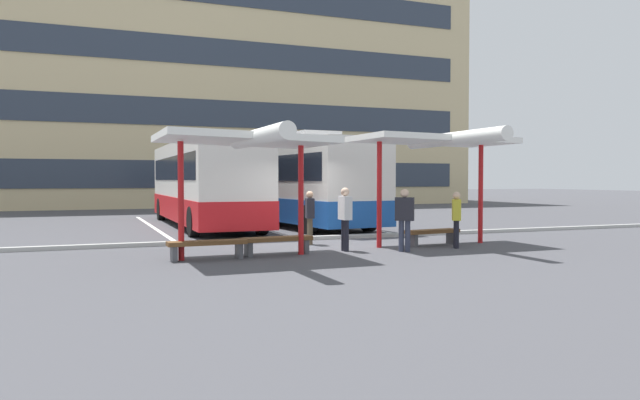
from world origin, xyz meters
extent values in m
plane|color=#47474C|center=(0.00, 0.00, 0.00)|extent=(160.00, 160.00, 0.00)
cube|color=#D1BC8C|center=(0.00, 30.19, 10.13)|extent=(44.37, 12.90, 20.26)
cube|color=#2D3847|center=(0.00, 23.71, 2.23)|extent=(40.82, 0.08, 1.78)
cube|color=#2D3847|center=(0.00, 23.71, 6.28)|extent=(40.82, 0.08, 1.78)
cube|color=#2D3847|center=(0.00, 23.71, 10.33)|extent=(40.82, 0.08, 1.78)
cube|color=silver|center=(-1.79, 7.97, 1.80)|extent=(2.58, 12.07, 3.05)
cube|color=red|center=(-1.79, 7.97, 0.74)|extent=(2.62, 12.12, 0.92)
cube|color=black|center=(-1.79, 7.97, 2.32)|extent=(2.60, 11.11, 0.91)
cube|color=black|center=(-1.75, 13.97, 2.16)|extent=(2.21, 0.09, 1.83)
cube|color=silver|center=(-1.80, 6.46, 3.50)|extent=(1.52, 2.21, 0.36)
cylinder|color=black|center=(-2.92, 12.40, 0.50)|extent=(0.31, 1.00, 1.00)
cylinder|color=black|center=(-0.61, 12.39, 0.50)|extent=(0.31, 1.00, 1.00)
cylinder|color=black|center=(-2.97, 3.55, 0.50)|extent=(0.31, 1.00, 1.00)
cylinder|color=black|center=(-0.66, 3.53, 0.50)|extent=(0.31, 1.00, 1.00)
cube|color=silver|center=(1.78, 6.84, 1.80)|extent=(3.54, 10.59, 3.06)
cube|color=#194C9E|center=(1.78, 6.84, 0.72)|extent=(3.58, 10.63, 0.89)
cube|color=black|center=(1.78, 6.84, 2.30)|extent=(3.49, 9.76, 0.96)
cube|color=black|center=(1.31, 11.98, 2.17)|extent=(2.28, 0.29, 1.83)
cube|color=silver|center=(1.90, 5.55, 3.51)|extent=(1.75, 2.33, 0.36)
cylinder|color=black|center=(0.25, 10.31, 0.50)|extent=(0.39, 1.02, 1.00)
cylinder|color=black|center=(2.64, 10.53, 0.50)|extent=(0.39, 1.02, 1.00)
cylinder|color=black|center=(0.91, 3.15, 0.50)|extent=(0.39, 1.02, 1.00)
cylinder|color=black|center=(3.30, 3.37, 0.50)|extent=(0.39, 1.02, 1.00)
cube|color=white|center=(-3.74, 8.09, 0.00)|extent=(0.16, 14.00, 0.01)
cube|color=white|center=(0.00, 8.09, 0.00)|extent=(0.16, 14.00, 0.01)
cube|color=white|center=(3.74, 8.09, 0.00)|extent=(0.16, 14.00, 0.01)
cylinder|color=red|center=(-4.22, -2.06, 1.38)|extent=(0.14, 0.14, 2.76)
cylinder|color=red|center=(-1.26, -2.06, 1.38)|extent=(0.14, 0.14, 2.76)
cube|color=white|center=(-2.74, -2.06, 2.84)|extent=(3.96, 3.08, 0.26)
cylinder|color=white|center=(-2.74, -3.45, 2.81)|extent=(0.36, 3.96, 0.36)
cube|color=brown|center=(-3.64, -2.17, 0.40)|extent=(1.85, 0.47, 0.10)
cube|color=#4C4C51|center=(-4.41, -2.19, 0.17)|extent=(0.13, 0.34, 0.35)
cube|color=#4C4C51|center=(-2.87, -2.15, 0.17)|extent=(0.13, 0.34, 0.35)
cube|color=brown|center=(-1.84, -1.91, 0.40)|extent=(1.83, 0.56, 0.10)
cube|color=#4C4C51|center=(-2.59, -1.97, 0.17)|extent=(0.15, 0.34, 0.35)
cube|color=#4C4C51|center=(-1.09, -1.85, 0.17)|extent=(0.15, 0.34, 0.35)
cylinder|color=red|center=(1.26, -1.43, 1.46)|extent=(0.14, 0.14, 2.92)
cylinder|color=red|center=(4.63, -1.43, 1.46)|extent=(0.14, 0.14, 2.92)
cube|color=white|center=(2.94, -1.43, 3.00)|extent=(4.37, 2.45, 0.22)
cylinder|color=white|center=(2.94, -2.50, 2.97)|extent=(0.36, 4.36, 0.36)
cube|color=brown|center=(2.94, -1.48, 0.40)|extent=(1.75, 0.63, 0.10)
cube|color=#4C4C51|center=(2.24, -1.57, 0.17)|extent=(0.16, 0.35, 0.35)
cube|color=#4C4C51|center=(3.64, -1.39, 0.17)|extent=(0.16, 0.35, 0.35)
cube|color=#ADADA8|center=(0.00, 1.21, 0.06)|extent=(44.00, 0.24, 0.12)
cylinder|color=#33384C|center=(1.37, -2.47, 0.40)|extent=(0.14, 0.14, 0.81)
cylinder|color=#33384C|center=(1.50, -2.58, 0.40)|extent=(0.14, 0.14, 0.81)
cube|color=#26262D|center=(1.43, -2.52, 1.11)|extent=(0.50, 0.47, 0.61)
sphere|color=beige|center=(1.43, -2.52, 1.53)|extent=(0.22, 0.22, 0.22)
cylinder|color=black|center=(3.13, -2.38, 0.38)|extent=(0.14, 0.14, 0.76)
cylinder|color=black|center=(3.21, -2.25, 0.38)|extent=(0.14, 0.14, 0.76)
cube|color=gold|center=(3.17, -2.32, 1.05)|extent=(0.42, 0.50, 0.57)
sphere|color=beige|center=(3.17, -2.32, 1.44)|extent=(0.21, 0.21, 0.21)
cylinder|color=brown|center=(-0.26, -0.08, 0.38)|extent=(0.14, 0.14, 0.77)
cylinder|color=brown|center=(-0.23, 0.07, 0.38)|extent=(0.14, 0.14, 0.77)
cube|color=#26262D|center=(-0.24, 0.00, 1.05)|extent=(0.31, 0.48, 0.57)
sphere|color=tan|center=(-0.24, 0.00, 1.45)|extent=(0.21, 0.21, 0.21)
cylinder|color=black|center=(0.05, -1.90, 0.41)|extent=(0.14, 0.14, 0.83)
cylinder|color=black|center=(0.06, -1.73, 0.41)|extent=(0.14, 0.14, 0.83)
cube|color=silver|center=(0.06, -1.82, 1.14)|extent=(0.24, 0.49, 0.62)
sphere|color=beige|center=(0.06, -1.82, 1.56)|extent=(0.22, 0.22, 0.22)
camera|label=1|loc=(-6.40, -16.22, 1.88)|focal=33.84mm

